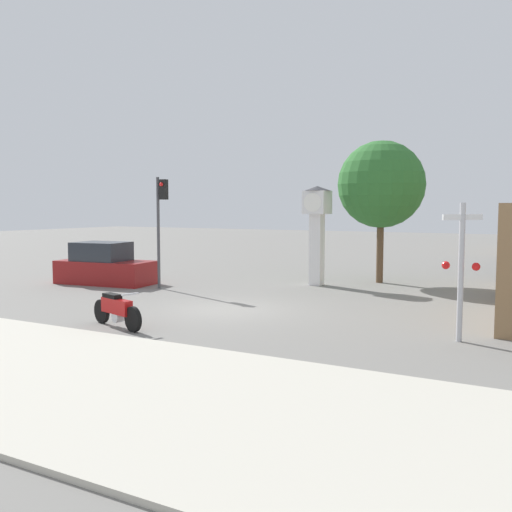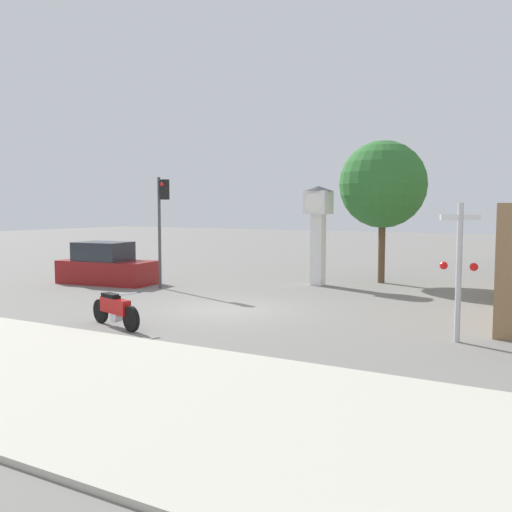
{
  "view_description": "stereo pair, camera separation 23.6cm",
  "coord_description": "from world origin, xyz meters",
  "px_view_note": "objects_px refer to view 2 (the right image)",
  "views": [
    {
      "loc": [
        9.67,
        -15.4,
        3.29
      ],
      "look_at": [
        0.03,
        1.98,
        1.59
      ],
      "focal_mm": 40.0,
      "sensor_mm": 36.0,
      "label": 1
    },
    {
      "loc": [
        9.87,
        -15.28,
        3.29
      ],
      "look_at": [
        0.03,
        1.98,
        1.59
      ],
      "focal_mm": 40.0,
      "sensor_mm": 36.0,
      "label": 2
    }
  ],
  "objects_px": {
    "railroad_crossing_signal": "(459,266)",
    "parked_car": "(106,266)",
    "traffic_light": "(162,213)",
    "street_tree": "(383,185)",
    "motorcycle": "(115,309)",
    "clock_tower": "(318,219)"
  },
  "relations": [
    {
      "from": "motorcycle",
      "to": "clock_tower",
      "type": "relative_size",
      "value": 0.54
    },
    {
      "from": "traffic_light",
      "to": "street_tree",
      "type": "relative_size",
      "value": 0.73
    },
    {
      "from": "street_tree",
      "to": "parked_car",
      "type": "xyz_separation_m",
      "value": [
        -10.29,
        -6.12,
        -3.52
      ]
    },
    {
      "from": "clock_tower",
      "to": "traffic_light",
      "type": "bearing_deg",
      "value": -141.31
    },
    {
      "from": "street_tree",
      "to": "motorcycle",
      "type": "bearing_deg",
      "value": -105.61
    },
    {
      "from": "clock_tower",
      "to": "parked_car",
      "type": "bearing_deg",
      "value": -153.62
    },
    {
      "from": "motorcycle",
      "to": "parked_car",
      "type": "height_order",
      "value": "parked_car"
    },
    {
      "from": "motorcycle",
      "to": "parked_car",
      "type": "bearing_deg",
      "value": 152.49
    },
    {
      "from": "parked_car",
      "to": "clock_tower",
      "type": "bearing_deg",
      "value": 19.82
    },
    {
      "from": "traffic_light",
      "to": "parked_car",
      "type": "xyz_separation_m",
      "value": [
        -3.11,
        0.0,
        -2.33
      ]
    },
    {
      "from": "traffic_light",
      "to": "railroad_crossing_signal",
      "type": "distance_m",
      "value": 12.78
    },
    {
      "from": "traffic_light",
      "to": "street_tree",
      "type": "bearing_deg",
      "value": 40.44
    },
    {
      "from": "motorcycle",
      "to": "traffic_light",
      "type": "xyz_separation_m",
      "value": [
        -3.64,
        6.56,
        2.59
      ]
    },
    {
      "from": "parked_car",
      "to": "motorcycle",
      "type": "bearing_deg",
      "value": -50.78
    },
    {
      "from": "motorcycle",
      "to": "clock_tower",
      "type": "xyz_separation_m",
      "value": [
        1.43,
        10.62,
        2.3
      ]
    },
    {
      "from": "traffic_light",
      "to": "street_tree",
      "type": "height_order",
      "value": "street_tree"
    },
    {
      "from": "clock_tower",
      "to": "railroad_crossing_signal",
      "type": "xyz_separation_m",
      "value": [
        7.09,
        -7.8,
        -0.92
      ]
    },
    {
      "from": "clock_tower",
      "to": "traffic_light",
      "type": "distance_m",
      "value": 6.5
    },
    {
      "from": "clock_tower",
      "to": "parked_car",
      "type": "distance_m",
      "value": 9.35
    },
    {
      "from": "railroad_crossing_signal",
      "to": "parked_car",
      "type": "height_order",
      "value": "railroad_crossing_signal"
    },
    {
      "from": "clock_tower",
      "to": "railroad_crossing_signal",
      "type": "relative_size",
      "value": 1.23
    },
    {
      "from": "motorcycle",
      "to": "clock_tower",
      "type": "height_order",
      "value": "clock_tower"
    }
  ]
}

